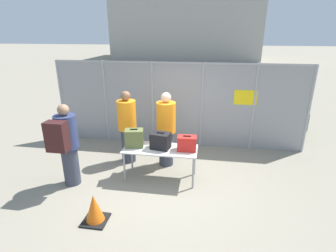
{
  "coord_description": "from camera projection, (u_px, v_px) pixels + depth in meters",
  "views": [
    {
      "loc": [
        0.86,
        -4.91,
        3.14
      ],
      "look_at": [
        -0.03,
        0.79,
        1.05
      ],
      "focal_mm": 28.0,
      "sensor_mm": 36.0,
      "label": 1
    }
  ],
  "objects": [
    {
      "name": "suitcase_red",
      "position": [
        187.0,
        143.0,
        5.55
      ],
      "size": [
        0.41,
        0.26,
        0.34
      ],
      "color": "red",
      "rests_on": "inspection_table"
    },
    {
      "name": "traffic_cone",
      "position": [
        94.0,
        209.0,
        4.52
      ],
      "size": [
        0.42,
        0.42,
        0.53
      ],
      "color": "black",
      "rests_on": "ground_plane"
    },
    {
      "name": "suitcase_black",
      "position": [
        161.0,
        141.0,
        5.64
      ],
      "size": [
        0.45,
        0.37,
        0.37
      ],
      "color": "black",
      "rests_on": "inspection_table"
    },
    {
      "name": "fence_section",
      "position": [
        177.0,
        103.0,
        7.35
      ],
      "size": [
        7.05,
        0.07,
        2.38
      ],
      "color": "#9EA0A5",
      "rests_on": "ground_plane"
    },
    {
      "name": "suitcase_olive",
      "position": [
        134.0,
        138.0,
        5.73
      ],
      "size": [
        0.44,
        0.35,
        0.41
      ],
      "color": "#566033",
      "rests_on": "inspection_table"
    },
    {
      "name": "security_worker_far",
      "position": [
        127.0,
        126.0,
        6.43
      ],
      "size": [
        0.45,
        0.45,
        1.82
      ],
      "rotation": [
        0.0,
        0.0,
        3.03
      ],
      "color": "#383D4C",
      "rests_on": "ground_plane"
    },
    {
      "name": "distant_hangar",
      "position": [
        187.0,
        28.0,
        31.91
      ],
      "size": [
        16.65,
        8.94,
        6.94
      ],
      "color": "#999993",
      "rests_on": "ground_plane"
    },
    {
      "name": "inspection_table",
      "position": [
        160.0,
        151.0,
        5.71
      ],
      "size": [
        1.61,
        0.69,
        0.74
      ],
      "color": "silver",
      "rests_on": "ground_plane"
    },
    {
      "name": "traveler_hooded",
      "position": [
        66.0,
        143.0,
        5.36
      ],
      "size": [
        0.44,
        0.69,
        1.79
      ],
      "rotation": [
        0.0,
        0.0,
        -0.12
      ],
      "color": "#383D4C",
      "rests_on": "ground_plane"
    },
    {
      "name": "utility_trailer",
      "position": [
        253.0,
        114.0,
        9.06
      ],
      "size": [
        3.98,
        2.27,
        0.72
      ],
      "color": "#4C6B47",
      "rests_on": "ground_plane"
    },
    {
      "name": "security_worker_near",
      "position": [
        166.0,
        129.0,
        6.26
      ],
      "size": [
        0.45,
        0.45,
        1.83
      ],
      "rotation": [
        0.0,
        0.0,
        2.91
      ],
      "color": "#383D4C",
      "rests_on": "ground_plane"
    },
    {
      "name": "ground_plane",
      "position": [
        164.0,
        183.0,
        5.75
      ],
      "size": [
        120.0,
        120.0,
        0.0
      ],
      "primitive_type": "plane",
      "color": "gray"
    }
  ]
}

